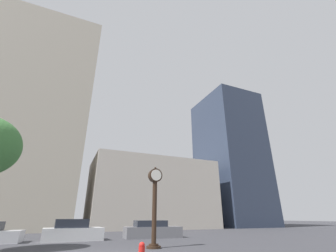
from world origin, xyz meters
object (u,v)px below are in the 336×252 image
(street_clock, at_px, (155,201))
(car_white, at_px, (73,232))
(fire_hydrant_near, at_px, (142,252))
(car_grey, at_px, (152,230))

(street_clock, distance_m, car_white, 7.56)
(fire_hydrant_near, bearing_deg, street_clock, 63.72)
(car_white, bearing_deg, car_grey, -1.64)
(street_clock, xyz_separation_m, car_grey, (2.18, 6.34, -1.86))
(fire_hydrant_near, bearing_deg, car_white, 101.96)
(car_white, relative_size, car_grey, 0.88)
(car_white, distance_m, fire_hydrant_near, 10.16)
(car_white, height_order, car_grey, car_white)
(street_clock, relative_size, car_grey, 0.94)
(car_grey, height_order, fire_hydrant_near, car_grey)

